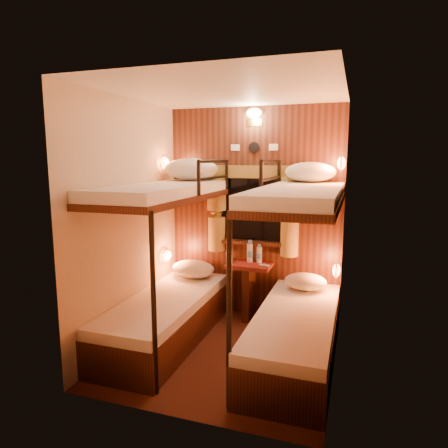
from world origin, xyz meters
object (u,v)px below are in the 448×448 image
(bunk_left, at_px, (166,286))
(bunk_right, at_px, (296,301))
(bottle_left, at_px, (250,253))
(bottle_right, at_px, (259,255))
(table, at_px, (249,284))

(bunk_left, height_order, bunk_right, same)
(bunk_right, relative_size, bottle_left, 7.34)
(bottle_left, bearing_deg, bunk_right, -52.30)
(bunk_left, xyz_separation_m, bottle_left, (0.64, 0.85, 0.20))
(bunk_right, relative_size, bottle_right, 8.52)
(bunk_right, height_order, bottle_left, bunk_right)
(table, distance_m, bottle_right, 0.35)
(table, xyz_separation_m, bottle_right, (0.10, 0.07, 0.33))
(bunk_left, xyz_separation_m, table, (0.65, 0.78, -0.14))
(table, xyz_separation_m, bottle_left, (-0.01, 0.07, 0.35))
(table, relative_size, bottle_left, 2.53)
(bottle_right, bearing_deg, bottle_left, 179.43)
(bottle_left, bearing_deg, table, -83.36)
(bunk_right, bearing_deg, bunk_left, 180.00)
(bunk_left, bearing_deg, bottle_right, 48.53)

